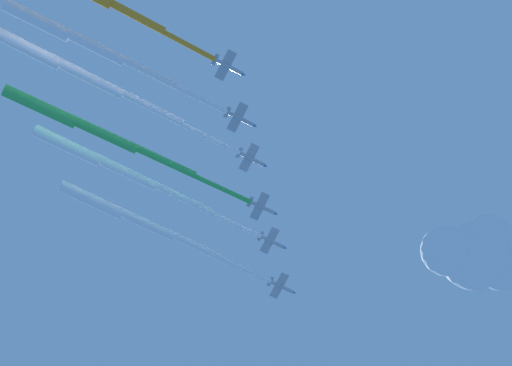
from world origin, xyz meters
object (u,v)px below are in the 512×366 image
jet_starboard_inner (99,132)px  jet_port_inner (121,170)px  jet_lead (141,222)px  jet_starboard_mid (91,45)px  jet_port_mid (83,75)px

jet_starboard_inner → jet_port_inner: bearing=38.1°
jet_lead → jet_starboard_inner: jet_starboard_inner is taller
jet_lead → jet_starboard_mid: 56.58m
jet_lead → jet_starboard_inner: bearing=-141.9°
jet_lead → jet_starboard_inner: size_ratio=0.94×
jet_lead → jet_starboard_inner: (-24.81, -19.45, 0.10)m
jet_lead → jet_port_mid: size_ratio=0.92×
jet_lead → jet_port_mid: 47.85m
jet_lead → jet_starboard_mid: (-38.72, -41.25, -0.10)m
jet_starboard_inner → jet_starboard_mid: jet_starboard_inner is taller
jet_lead → jet_port_inner: 17.02m
jet_starboard_mid → jet_starboard_inner: bearing=57.4°
jet_port_inner → jet_port_mid: 31.12m
jet_starboard_inner → jet_port_mid: jet_port_mid is taller
jet_lead → jet_starboard_mid: jet_lead is taller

